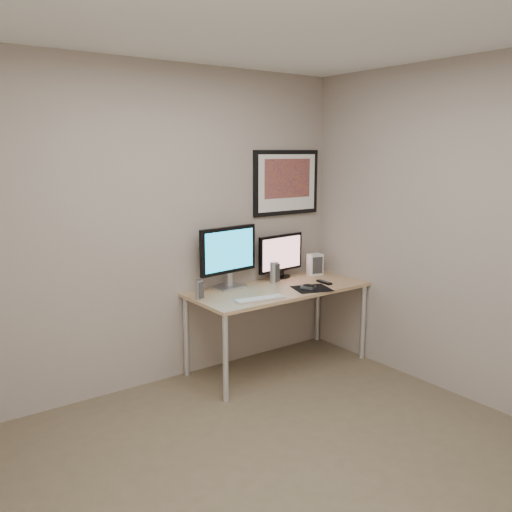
# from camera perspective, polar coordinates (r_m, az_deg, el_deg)

# --- Properties ---
(floor) EXTENTS (3.60, 3.60, 0.00)m
(floor) POSITION_cam_1_polar(r_m,az_deg,el_deg) (3.51, 3.29, -22.03)
(floor) COLOR brown
(floor) RESTS_ON ground
(room) EXTENTS (3.60, 3.60, 3.60)m
(room) POSITION_cam_1_polar(r_m,az_deg,el_deg) (3.31, -1.37, 6.37)
(room) COLOR white
(room) RESTS_ON ground
(desk) EXTENTS (1.60, 0.70, 0.73)m
(desk) POSITION_cam_1_polar(r_m,az_deg,el_deg) (4.78, 2.37, -4.11)
(desk) COLOR #987249
(desk) RESTS_ON floor
(framed_art) EXTENTS (0.75, 0.04, 0.60)m
(framed_art) POSITION_cam_1_polar(r_m,az_deg,el_deg) (5.11, 3.22, 7.73)
(framed_art) COLOR black
(framed_art) RESTS_ON room
(monitor_large) EXTENTS (0.59, 0.22, 0.54)m
(monitor_large) POSITION_cam_1_polar(r_m,az_deg,el_deg) (4.69, -2.93, 0.15)
(monitor_large) COLOR #B7B7BC
(monitor_large) RESTS_ON desk
(monitor_tv) EXTENTS (0.53, 0.14, 0.41)m
(monitor_tv) POSITION_cam_1_polar(r_m,az_deg,el_deg) (5.08, 2.61, 0.10)
(monitor_tv) COLOR black
(monitor_tv) RESTS_ON desk
(speaker_left) EXTENTS (0.07, 0.07, 0.16)m
(speaker_left) POSITION_cam_1_polar(r_m,az_deg,el_deg) (4.40, -6.05, -3.54)
(speaker_left) COLOR #B7B7BC
(speaker_left) RESTS_ON desk
(speaker_right) EXTENTS (0.10, 0.10, 0.20)m
(speaker_right) POSITION_cam_1_polar(r_m,az_deg,el_deg) (4.92, 1.92, -1.73)
(speaker_right) COLOR #B7B7BC
(speaker_right) RESTS_ON desk
(keyboard) EXTENTS (0.44, 0.18, 0.01)m
(keyboard) POSITION_cam_1_polar(r_m,az_deg,el_deg) (4.39, 0.42, -4.51)
(keyboard) COLOR silver
(keyboard) RESTS_ON desk
(mousepad) EXTENTS (0.37, 0.35, 0.00)m
(mousepad) POSITION_cam_1_polar(r_m,az_deg,el_deg) (4.75, 5.89, -3.44)
(mousepad) COLOR black
(mousepad) RESTS_ON desk
(mouse) EXTENTS (0.11, 0.14, 0.04)m
(mouse) POSITION_cam_1_polar(r_m,az_deg,el_deg) (4.74, 5.54, -3.19)
(mouse) COLOR black
(mouse) RESTS_ON mousepad
(remote) EXTENTS (0.06, 0.17, 0.02)m
(remote) POSITION_cam_1_polar(r_m,az_deg,el_deg) (4.96, 7.19, -2.73)
(remote) COLOR black
(remote) RESTS_ON desk
(fan_unit) EXTENTS (0.15, 0.12, 0.20)m
(fan_unit) POSITION_cam_1_polar(r_m,az_deg,el_deg) (5.27, 6.22, -0.88)
(fan_unit) COLOR silver
(fan_unit) RESTS_ON desk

